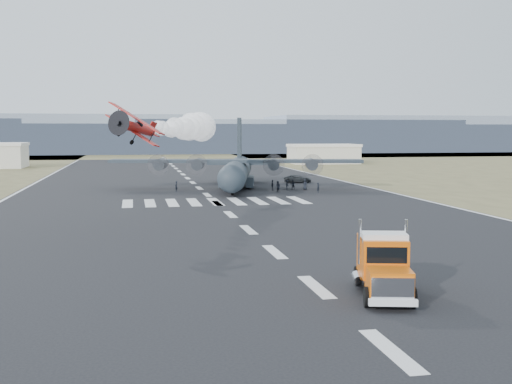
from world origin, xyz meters
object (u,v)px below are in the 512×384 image
object	(u,v)px
crew_c	(287,185)
crew_f	(231,188)
crew_h	(293,184)
transport_aircraft	(237,170)
crew_d	(272,185)
crew_b	(278,187)
crew_a	(318,188)
crew_e	(305,184)
aerobatic_biplane	(135,127)
hangar_right	(323,154)
semi_truck	(383,265)
crew_g	(176,186)
support_vehicle	(298,179)

from	to	relation	value
crew_c	crew_f	xyz separation A→B (m)	(-10.34, -4.69, 0.10)
crew_c	crew_h	distance (m)	1.06
transport_aircraft	crew_d	bearing A→B (deg)	-32.91
crew_b	crew_d	bearing A→B (deg)	158.55
crew_b	crew_d	distance (m)	3.58
crew_a	crew_c	xyz separation A→B (m)	(-3.61, 6.14, 0.02)
crew_d	crew_c	bearing A→B (deg)	-66.00
transport_aircraft	crew_a	size ratio (longest dim) A/B	26.20
transport_aircraft	crew_a	xyz separation A→B (m)	(11.51, -10.66, -2.37)
crew_c	crew_f	size ratio (longest dim) A/B	0.89
transport_aircraft	crew_d	size ratio (longest dim) A/B	24.61
crew_e	crew_h	xyz separation A→B (m)	(-1.91, 0.95, -0.06)
aerobatic_biplane	hangar_right	bearing A→B (deg)	83.31
crew_d	crew_f	xyz separation A→B (m)	(-7.65, -4.03, 0.07)
semi_truck	crew_d	distance (m)	68.82
crew_d	crew_e	distance (m)	5.62
crew_b	crew_g	bearing A→B (deg)	-128.76
crew_a	crew_d	size ratio (longest dim) A/B	0.94
aerobatic_biplane	crew_f	size ratio (longest dim) A/B	3.35
support_vehicle	crew_b	distance (m)	19.88
aerobatic_biplane	crew_a	xyz separation A→B (m)	(28.78, 35.08, -9.38)
semi_truck	aerobatic_biplane	world-z (taller)	aerobatic_biplane
transport_aircraft	crew_g	xyz separation A→B (m)	(-10.68, -4.31, -2.33)
crew_a	crew_g	distance (m)	23.08
semi_truck	transport_aircraft	world-z (taller)	transport_aircraft
transport_aircraft	support_vehicle	size ratio (longest dim) A/B	8.08
crew_b	transport_aircraft	bearing A→B (deg)	-171.93
crew_f	crew_d	bearing A→B (deg)	20.24
crew_f	crew_g	xyz separation A→B (m)	(-8.24, 4.90, -0.08)
hangar_right	transport_aircraft	world-z (taller)	transport_aircraft
hangar_right	crew_g	size ratio (longest dim) A/B	12.09
crew_c	crew_e	xyz separation A→B (m)	(2.93, -0.64, 0.08)
transport_aircraft	crew_f	world-z (taller)	transport_aircraft
crew_b	crew_f	distance (m)	7.78
crew_g	crew_d	bearing A→B (deg)	105.35
crew_h	crew_d	bearing A→B (deg)	22.02
semi_truck	crew_f	size ratio (longest dim) A/B	4.64
hangar_right	crew_b	world-z (taller)	hangar_right
transport_aircraft	support_vehicle	bearing A→B (deg)	47.04
transport_aircraft	crew_d	xyz separation A→B (m)	(5.21, -5.18, -2.31)
crew_c	hangar_right	bearing A→B (deg)	9.36
crew_h	crew_c	bearing A→B (deg)	24.47
hangar_right	support_vehicle	distance (m)	74.63
crew_a	crew_c	bearing A→B (deg)	72.52
crew_b	crew_g	xyz separation A→B (m)	(-16.00, 4.44, -0.06)
crew_b	crew_c	xyz separation A→B (m)	(2.58, 4.23, -0.08)
transport_aircraft	aerobatic_biplane	bearing A→B (deg)	-98.77
support_vehicle	crew_c	distance (m)	14.98
crew_e	crew_g	distance (m)	21.53
semi_truck	crew_b	size ratio (longest dim) A/B	4.75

